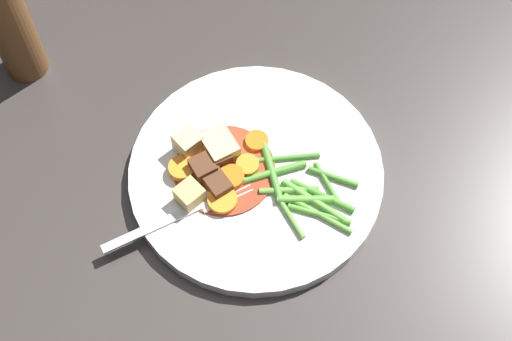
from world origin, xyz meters
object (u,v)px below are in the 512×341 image
Objects in this scene: meat_chunk_0 at (203,169)px; meat_chunk_1 at (219,162)px; potato_chunk_0 at (188,143)px; pepper_mill at (11,28)px; dinner_plate at (256,174)px; fork at (182,213)px; carrot_slice_3 at (222,200)px; carrot_slice_0 at (257,141)px; carrot_slice_1 at (248,165)px; potato_chunk_1 at (190,195)px; potato_chunk_2 at (220,147)px; carrot_slice_2 at (182,169)px; carrot_slice_4 at (231,178)px; meat_chunk_2 at (217,184)px; carrot_slice_5 at (210,157)px.

meat_chunk_0 is 1.16× the size of meat_chunk_1.
pepper_mill is (0.23, -0.08, 0.04)m from potato_chunk_0.
fork is at bearing 46.12° from dinner_plate.
carrot_slice_3 is 0.08m from potato_chunk_0.
carrot_slice_1 is at bearing 84.72° from carrot_slice_0.
pepper_mill is (0.25, -0.14, 0.05)m from potato_chunk_1.
potato_chunk_2 is 1.53× the size of meat_chunk_0.
carrot_slice_3 is at bearing -149.66° from fork.
meat_chunk_0 is at bearing 16.18° from dinner_plate.
meat_chunk_1 reaches higher than carrot_slice_2.
pepper_mill reaches higher than potato_chunk_2.
potato_chunk_0 is (0.08, -0.01, 0.02)m from dinner_plate.
carrot_slice_1 is 0.02m from carrot_slice_4.
meat_chunk_2 is at bearing 41.99° from carrot_slice_4.
carrot_slice_1 is at bearing -135.54° from potato_chunk_1.
potato_chunk_0 is 1.32× the size of meat_chunk_1.
pepper_mill is at bearing -19.88° from potato_chunk_0.
dinner_plate is 0.03m from carrot_slice_4.
carrot_slice_2 is 1.13× the size of potato_chunk_1.
dinner_plate is 8.75× the size of carrot_slice_3.
meat_chunk_0 is 0.06m from fork.
pepper_mill reaches higher than carrot_slice_2.
potato_chunk_0 is at bearing -27.01° from carrot_slice_4.
carrot_slice_1 is (0.01, -0.00, 0.02)m from dinner_plate.
potato_chunk_0 reaches higher than fork.
potato_chunk_2 is (-0.04, -0.00, -0.00)m from potato_chunk_0.
carrot_slice_2 is at bearing -61.14° from potato_chunk_1.
fork is (0.02, 0.08, -0.01)m from potato_chunk_2.
potato_chunk_2 is at bearing -137.65° from carrot_slice_2.
meat_chunk_2 is at bearing 144.19° from meat_chunk_0.
dinner_plate is 0.08m from carrot_slice_2.
dinner_plate is 0.33m from pepper_mill.
potato_chunk_2 is at bearing -16.84° from dinner_plate.
carrot_slice_1 is at bearing -159.21° from meat_chunk_0.
carrot_slice_1 is 0.82× the size of meat_chunk_2.
carrot_slice_4 is at bearing -140.15° from potato_chunk_1.
pepper_mill reaches higher than meat_chunk_1.
meat_chunk_1 is (-0.01, 0.01, 0.00)m from carrot_slice_5.
pepper_mill reaches higher than carrot_slice_3.
meat_chunk_1 is at bearing 101.96° from potato_chunk_2.
potato_chunk_0 is 0.06m from meat_chunk_2.
potato_chunk_1 is (0.06, 0.09, 0.01)m from carrot_slice_0.
dinner_plate is at bearing -133.88° from fork.
fork is at bearing 79.79° from carrot_slice_5.
carrot_slice_4 is 1.03× the size of carrot_slice_5.
carrot_slice_2 is at bearing 38.66° from carrot_slice_5.
dinner_plate is at bearing -175.22° from meat_chunk_1.
dinner_plate is 9.58× the size of potato_chunk_0.
potato_chunk_2 is at bearing -104.94° from fork.
carrot_slice_3 is at bearing 118.54° from carrot_slice_5.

